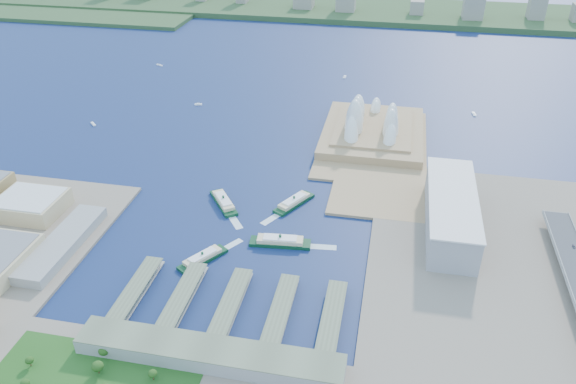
% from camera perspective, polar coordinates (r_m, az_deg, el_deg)
% --- Properties ---
extents(ground, '(3000.00, 3000.00, 0.00)m').
position_cam_1_polar(ground, '(536.55, -4.92, -6.12)').
color(ground, '#0D1A3F').
rests_on(ground, ground).
extents(east_land, '(240.00, 500.00, 3.00)m').
position_cam_1_polar(east_land, '(493.75, 21.84, -12.35)').
color(east_land, gray).
rests_on(east_land, ground).
extents(peninsula, '(135.00, 220.00, 3.00)m').
position_cam_1_polar(peninsula, '(742.21, 8.66, 4.94)').
color(peninsula, '#9F7F57').
rests_on(peninsula, ground).
extents(far_shore, '(2200.00, 260.00, 12.00)m').
position_cam_1_polar(far_shore, '(1430.47, 6.30, 17.95)').
color(far_shore, '#2D4926').
rests_on(far_shore, ground).
extents(opera_house, '(134.00, 180.00, 58.00)m').
position_cam_1_polar(opera_house, '(748.03, 8.76, 7.71)').
color(opera_house, white).
rests_on(opera_house, peninsula).
extents(toaster_building, '(45.00, 155.00, 35.00)m').
position_cam_1_polar(toaster_building, '(578.22, 16.20, -1.91)').
color(toaster_building, gray).
rests_on(toaster_building, east_land).
extents(ferry_wharves, '(184.00, 90.00, 9.30)m').
position_cam_1_polar(ferry_wharves, '(475.11, -5.79, -11.21)').
color(ferry_wharves, '#5A634B').
rests_on(ferry_wharves, ground).
extents(terminal_building, '(200.00, 28.00, 12.00)m').
position_cam_1_polar(terminal_building, '(431.59, -8.03, -16.00)').
color(terminal_building, gray).
rests_on(terminal_building, south_land).
extents(ferry_a, '(43.66, 53.30, 10.48)m').
position_cam_1_polar(ferry_a, '(606.45, -6.58, -0.82)').
color(ferry_a, '#0D371C').
rests_on(ferry_a, ground).
extents(ferry_b, '(38.52, 54.21, 10.28)m').
position_cam_1_polar(ferry_b, '(602.06, 0.62, -0.87)').
color(ferry_b, '#0D371C').
rests_on(ferry_b, ground).
extents(ferry_c, '(38.83, 49.35, 9.58)m').
position_cam_1_polar(ferry_c, '(527.57, -8.68, -6.49)').
color(ferry_c, '#0D371C').
rests_on(ferry_c, ground).
extents(ferry_d, '(59.96, 20.38, 11.12)m').
position_cam_1_polar(ferry_d, '(541.65, -0.80, -4.86)').
color(ferry_d, '#0D371C').
rests_on(ferry_d, ground).
extents(boat_a, '(12.42, 12.45, 2.71)m').
position_cam_1_polar(boat_a, '(835.78, -19.18, 6.56)').
color(boat_a, white).
rests_on(boat_a, ground).
extents(boat_b, '(11.62, 6.69, 2.97)m').
position_cam_1_polar(boat_b, '(867.24, -9.10, 8.81)').
color(boat_b, white).
rests_on(boat_b, ground).
extents(boat_c, '(5.92, 14.13, 3.08)m').
position_cam_1_polar(boat_c, '(865.44, 18.37, 7.55)').
color(boat_c, white).
rests_on(boat_c, ground).
extents(boat_d, '(14.38, 8.93, 2.43)m').
position_cam_1_polar(boat_d, '(1058.02, -12.91, 12.48)').
color(boat_d, white).
rests_on(boat_d, ground).
extents(boat_e, '(4.51, 12.68, 3.07)m').
position_cam_1_polar(boat_e, '(976.63, 5.78, 11.58)').
color(boat_e, white).
rests_on(boat_e, ground).
extents(car_c, '(1.94, 4.76, 1.38)m').
position_cam_1_polar(car_c, '(578.51, 27.04, -4.96)').
color(car_c, slate).
rests_on(car_c, expressway).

